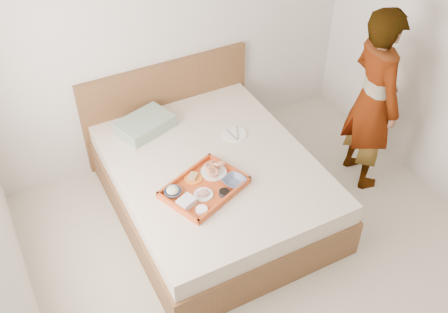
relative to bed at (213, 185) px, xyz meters
The scene contains 17 objects.
ground 1.04m from the bed, 82.52° to the right, with size 3.50×4.00×0.01m, color beige.
wall_back 1.45m from the bed, 82.52° to the left, with size 3.50×0.01×2.60m, color silver.
wall_left 2.17m from the bed, 148.29° to the right, with size 0.01×4.00×2.60m, color silver.
bed is the anchor object (origin of this frame).
headboard 0.99m from the bed, 90.00° to the left, with size 1.65×0.06×0.95m, color brown.
pillow 0.81m from the bed, 116.52° to the left, with size 0.47×0.32×0.11m, color gray.
tray 0.44m from the bed, 128.39° to the right, with size 0.61×0.44×0.06m, color #CB481F.
prawn_plate 0.32m from the bed, 114.41° to the right, with size 0.21×0.21×0.01m, color white.
navy_bowl_big 0.44m from the bed, 85.00° to the right, with size 0.17×0.17×0.04m, color navy.
sauce_dish 0.50m from the bed, 104.21° to the right, with size 0.09×0.09×0.03m, color black.
meat_plate 0.50m from the bed, 127.27° to the right, with size 0.15×0.15×0.01m, color white.
bread_plate 0.39m from the bed, 152.82° to the right, with size 0.15×0.15×0.01m, color orange.
salad_bowl 0.58m from the bed, 155.42° to the right, with size 0.13×0.13×0.04m, color navy.
plastic_tub 0.62m from the bed, 138.55° to the right, with size 0.13×0.11×0.06m, color silver.
cheese_round 0.65m from the bed, 125.14° to the right, with size 0.09×0.09×0.03m, color white.
dinner_plate 0.49m from the bed, 35.77° to the left, with size 0.22×0.22×0.01m, color white.
person 1.54m from the bed, ahead, with size 0.61×0.40×1.69m, color silver.
Camera 1 is at (-1.55, -1.90, 3.39)m, focal length 41.96 mm.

